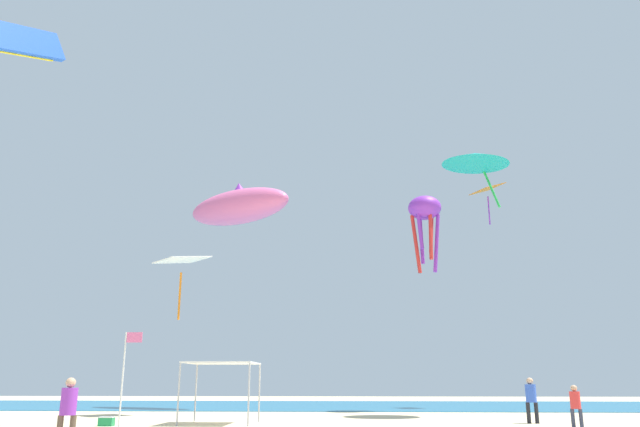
# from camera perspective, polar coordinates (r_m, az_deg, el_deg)

# --- Properties ---
(ocean_strip) EXTENTS (110.00, 19.95, 0.03)m
(ocean_strip) POSITION_cam_1_polar(r_m,az_deg,el_deg) (47.08, 1.82, -17.41)
(ocean_strip) COLOR #1E6B93
(ocean_strip) RESTS_ON ground
(canopy_tent) EXTENTS (2.90, 2.78, 2.49)m
(canopy_tent) POSITION_cam_1_polar(r_m,az_deg,el_deg) (27.03, -9.11, -13.81)
(canopy_tent) COLOR #B2B2B7
(canopy_tent) RESTS_ON ground
(person_near_tent) EXTENTS (0.50, 0.44, 1.86)m
(person_near_tent) POSITION_cam_1_polar(r_m,az_deg,el_deg) (28.50, 19.05, -15.79)
(person_near_tent) COLOR black
(person_near_tent) RESTS_ON ground
(person_leftmost) EXTENTS (0.40, 0.37, 1.57)m
(person_leftmost) POSITION_cam_1_polar(r_m,az_deg,el_deg) (25.66, 22.68, -15.97)
(person_leftmost) COLOR #33384C
(person_leftmost) RESTS_ON ground
(person_central) EXTENTS (0.47, 0.43, 1.80)m
(person_central) POSITION_cam_1_polar(r_m,az_deg,el_deg) (18.60, -22.38, -16.24)
(person_central) COLOR brown
(person_central) RESTS_ON ground
(banner_flag) EXTENTS (0.61, 0.06, 3.36)m
(banner_flag) POSITION_cam_1_polar(r_m,az_deg,el_deg) (22.75, -17.67, -13.80)
(banner_flag) COLOR silver
(banner_flag) RESTS_ON ground
(cooler_box) EXTENTS (0.57, 0.37, 0.35)m
(cooler_box) POSITION_cam_1_polar(r_m,az_deg,el_deg) (26.91, -19.26, -17.80)
(cooler_box) COLOR #1E8C4C
(cooler_box) RESTS_ON ground
(kite_diamond_white) EXTENTS (3.47, 3.47, 3.53)m
(kite_diamond_white) POSITION_cam_1_polar(r_m,az_deg,el_deg) (35.23, -12.75, -4.52)
(kite_diamond_white) COLOR white
(kite_inflatable_pink) EXTENTS (8.87, 6.59, 3.33)m
(kite_inflatable_pink) POSITION_cam_1_polar(r_m,az_deg,el_deg) (44.08, -7.58, 0.66)
(kite_inflatable_pink) COLOR pink
(kite_delta_teal) EXTENTS (5.33, 5.33, 3.10)m
(kite_delta_teal) POSITION_cam_1_polar(r_m,az_deg,el_deg) (36.10, 14.26, 4.95)
(kite_delta_teal) COLOR teal
(kite_parafoil_blue) EXTENTS (1.97, 4.19, 2.70)m
(kite_parafoil_blue) POSITION_cam_1_polar(r_m,az_deg,el_deg) (30.03, -26.02, 14.24)
(kite_parafoil_blue) COLOR blue
(kite_octopus_purple) EXTENTS (2.99, 2.99, 5.02)m
(kite_octopus_purple) POSITION_cam_1_polar(r_m,az_deg,el_deg) (40.13, 9.73, 0.16)
(kite_octopus_purple) COLOR purple
(kite_diamond_orange) EXTENTS (2.58, 2.62, 3.02)m
(kite_diamond_orange) POSITION_cam_1_polar(r_m,az_deg,el_deg) (46.22, 15.32, 2.05)
(kite_diamond_orange) COLOR orange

